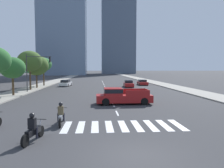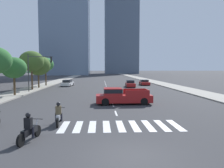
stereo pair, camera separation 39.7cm
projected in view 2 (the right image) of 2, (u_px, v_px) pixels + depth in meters
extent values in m
plane|color=#333335|center=(132.00, 157.00, 8.95)|extent=(800.00, 800.00, 0.00)
cube|color=gray|center=(182.00, 88.00, 39.57)|extent=(4.00, 260.00, 0.15)
cube|color=gray|center=(30.00, 89.00, 38.09)|extent=(4.00, 260.00, 0.15)
cube|color=silver|center=(64.00, 127.00, 13.68)|extent=(0.45, 2.84, 0.01)
cube|color=silver|center=(78.00, 127.00, 13.73)|extent=(0.45, 2.84, 0.01)
cube|color=silver|center=(92.00, 126.00, 13.78)|extent=(0.45, 2.84, 0.01)
cube|color=silver|center=(106.00, 126.00, 13.82)|extent=(0.45, 2.84, 0.01)
cube|color=silver|center=(120.00, 126.00, 13.87)|extent=(0.45, 2.84, 0.01)
cube|color=silver|center=(134.00, 126.00, 13.92)|extent=(0.45, 2.84, 0.01)
cube|color=silver|center=(148.00, 126.00, 13.97)|extent=(0.45, 2.84, 0.01)
cube|color=silver|center=(162.00, 125.00, 14.02)|extent=(0.45, 2.84, 0.01)
cube|color=silver|center=(176.00, 125.00, 14.07)|extent=(0.45, 2.84, 0.01)
cube|color=silver|center=(116.00, 113.00, 17.86)|extent=(0.14, 2.00, 0.01)
cube|color=silver|center=(113.00, 105.00, 21.84)|extent=(0.14, 2.00, 0.01)
cube|color=silver|center=(111.00, 99.00, 25.83)|extent=(0.14, 2.00, 0.01)
cube|color=silver|center=(110.00, 95.00, 29.81)|extent=(0.14, 2.00, 0.01)
cube|color=silver|center=(109.00, 92.00, 33.79)|extent=(0.14, 2.00, 0.01)
cube|color=silver|center=(108.00, 90.00, 37.78)|extent=(0.14, 2.00, 0.01)
cube|color=silver|center=(107.00, 88.00, 41.76)|extent=(0.14, 2.00, 0.01)
cube|color=silver|center=(106.00, 86.00, 45.75)|extent=(0.14, 2.00, 0.01)
cube|color=silver|center=(106.00, 85.00, 49.73)|extent=(0.14, 2.00, 0.01)
cube|color=silver|center=(105.00, 84.00, 53.72)|extent=(0.14, 2.00, 0.01)
cube|color=silver|center=(105.00, 83.00, 57.70)|extent=(0.14, 2.00, 0.01)
cube|color=silver|center=(105.00, 82.00, 61.68)|extent=(0.14, 2.00, 0.01)
cube|color=silver|center=(104.00, 81.00, 65.67)|extent=(0.14, 2.00, 0.01)
cylinder|color=black|center=(60.00, 117.00, 15.11)|extent=(0.17, 0.61, 0.60)
cylinder|color=black|center=(57.00, 123.00, 13.51)|extent=(0.17, 0.61, 0.60)
cube|color=#B7BABF|center=(59.00, 116.00, 14.30)|extent=(0.32, 1.31, 0.32)
cylinder|color=#B2B2B7|center=(60.00, 113.00, 14.99)|extent=(0.09, 0.32, 0.67)
cylinder|color=black|center=(60.00, 108.00, 15.02)|extent=(0.70, 0.09, 0.04)
cube|color=brown|center=(58.00, 110.00, 14.17)|extent=(0.38, 0.27, 0.55)
sphere|color=black|center=(58.00, 104.00, 14.14)|extent=(0.26, 0.26, 0.26)
cylinder|color=black|center=(56.00, 117.00, 14.28)|extent=(0.13, 0.13, 0.55)
cylinder|color=black|center=(62.00, 117.00, 14.33)|extent=(0.13, 0.13, 0.55)
cylinder|color=black|center=(37.00, 131.00, 11.74)|extent=(0.24, 0.61, 0.60)
cylinder|color=black|center=(21.00, 141.00, 10.15)|extent=(0.24, 0.61, 0.60)
cube|color=black|center=(30.00, 131.00, 10.93)|extent=(0.48, 1.31, 0.32)
cylinder|color=#B2B2B7|center=(36.00, 126.00, 11.62)|extent=(0.12, 0.32, 0.67)
cylinder|color=black|center=(37.00, 119.00, 11.64)|extent=(0.69, 0.18, 0.04)
cube|color=black|center=(28.00, 123.00, 10.80)|extent=(0.40, 0.31, 0.55)
sphere|color=black|center=(28.00, 115.00, 10.77)|extent=(0.26, 0.26, 0.26)
cylinder|color=black|center=(26.00, 132.00, 10.96)|extent=(0.14, 0.14, 0.55)
cylinder|color=black|center=(33.00, 132.00, 10.91)|extent=(0.14, 0.14, 0.55)
cube|color=maroon|center=(124.00, 98.00, 22.52)|extent=(5.77, 2.14, 0.75)
cube|color=maroon|center=(113.00, 91.00, 22.39)|extent=(1.86, 1.91, 0.70)
cube|color=black|center=(113.00, 91.00, 22.39)|extent=(1.88, 1.96, 0.39)
cube|color=maroon|center=(137.00, 93.00, 21.58)|extent=(2.41, 0.12, 0.55)
cube|color=maroon|center=(134.00, 91.00, 23.54)|extent=(2.41, 0.12, 0.55)
cube|color=maroon|center=(147.00, 92.00, 22.65)|extent=(0.11, 1.97, 0.55)
cylinder|color=black|center=(105.00, 102.00, 21.49)|extent=(0.76, 0.27, 0.76)
cylinder|color=black|center=(105.00, 99.00, 23.32)|extent=(0.76, 0.27, 0.76)
cylinder|color=black|center=(144.00, 101.00, 21.76)|extent=(0.76, 0.27, 0.76)
cylinder|color=black|center=(140.00, 99.00, 23.59)|extent=(0.76, 0.27, 0.76)
cube|color=maroon|center=(144.00, 83.00, 48.72)|extent=(2.05, 4.33, 0.58)
cube|color=black|center=(144.00, 81.00, 48.90)|extent=(1.74, 1.98, 0.47)
cylinder|color=black|center=(149.00, 84.00, 47.30)|extent=(0.24, 0.65, 0.64)
cylinder|color=black|center=(142.00, 84.00, 47.27)|extent=(0.24, 0.65, 0.64)
cylinder|color=black|center=(147.00, 83.00, 50.19)|extent=(0.24, 0.65, 0.64)
cylinder|color=black|center=(140.00, 83.00, 50.16)|extent=(0.24, 0.65, 0.64)
cube|color=silver|center=(68.00, 84.00, 46.00)|extent=(2.23, 4.78, 0.64)
cube|color=black|center=(67.00, 81.00, 45.73)|extent=(1.77, 2.22, 0.52)
cylinder|color=black|center=(66.00, 84.00, 47.61)|extent=(0.28, 0.66, 0.64)
cylinder|color=black|center=(73.00, 84.00, 47.55)|extent=(0.28, 0.66, 0.64)
cylinder|color=black|center=(62.00, 85.00, 44.47)|extent=(0.28, 0.66, 0.64)
cylinder|color=black|center=(70.00, 85.00, 44.41)|extent=(0.28, 0.66, 0.64)
cube|color=maroon|center=(130.00, 85.00, 43.77)|extent=(1.97, 4.87, 0.63)
cube|color=black|center=(130.00, 82.00, 43.97)|extent=(1.63, 2.23, 0.51)
cylinder|color=black|center=(135.00, 86.00, 42.16)|extent=(0.25, 0.65, 0.64)
cylinder|color=black|center=(127.00, 86.00, 42.15)|extent=(0.25, 0.65, 0.64)
cylinder|color=black|center=(133.00, 85.00, 45.41)|extent=(0.25, 0.65, 0.64)
cylinder|color=black|center=(126.00, 85.00, 45.40)|extent=(0.25, 0.65, 0.64)
cylinder|color=#333335|center=(28.00, 73.00, 33.46)|extent=(0.14, 0.14, 5.79)
cylinder|color=#333335|center=(40.00, 57.00, 33.39)|extent=(3.77, 0.10, 0.10)
cube|color=black|center=(51.00, 60.00, 33.51)|extent=(0.20, 0.28, 0.90)
sphere|color=red|center=(51.00, 58.00, 33.49)|extent=(0.18, 0.18, 0.18)
sphere|color=orange|center=(51.00, 60.00, 33.51)|extent=(0.18, 0.18, 0.18)
sphere|color=green|center=(51.00, 62.00, 33.53)|extent=(0.18, 0.18, 0.18)
cube|color=#19662D|center=(28.00, 72.00, 33.45)|extent=(0.60, 0.04, 0.18)
cylinder|color=#4C3823|center=(15.00, 86.00, 29.02)|extent=(0.28, 0.28, 2.33)
ellipsoid|color=#2D662D|center=(14.00, 68.00, 28.85)|extent=(3.31, 3.31, 2.81)
cylinder|color=#4C3823|center=(32.00, 80.00, 36.50)|extent=(0.28, 0.28, 3.18)
ellipsoid|color=#426028|center=(32.00, 61.00, 36.28)|extent=(4.04, 4.04, 3.43)
cylinder|color=#4C3823|center=(39.00, 81.00, 40.44)|extent=(0.28, 0.28, 2.39)
ellipsoid|color=#426028|center=(38.00, 65.00, 40.23)|extent=(4.40, 4.40, 3.74)
cylinder|color=#4C3823|center=(46.00, 78.00, 45.81)|extent=(0.28, 0.28, 3.08)
ellipsoid|color=#387538|center=(46.00, 64.00, 45.61)|extent=(3.38, 3.38, 2.88)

